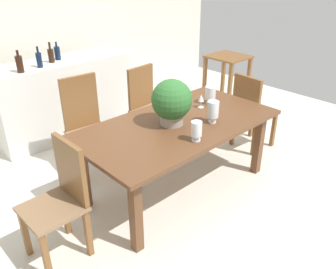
{
  "coord_description": "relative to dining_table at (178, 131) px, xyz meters",
  "views": [
    {
      "loc": [
        -2.15,
        -2.18,
        2.17
      ],
      "look_at": [
        0.04,
        0.14,
        0.54
      ],
      "focal_mm": 37.26,
      "sensor_mm": 36.0,
      "label": 1
    }
  ],
  "objects": [
    {
      "name": "crystal_vase_left",
      "position": [
        -0.15,
        -0.36,
        0.2
      ],
      "size": [
        0.1,
        0.1,
        0.18
      ],
      "color": "silver",
      "rests_on": "dining_table"
    },
    {
      "name": "crystal_vase_right",
      "position": [
        0.6,
        0.11,
        0.21
      ],
      "size": [
        0.12,
        0.12,
        0.19
      ],
      "color": "silver",
      "rests_on": "dining_table"
    },
    {
      "name": "dining_table",
      "position": [
        0.0,
        0.0,
        0.0
      ],
      "size": [
        1.97,
        1.05,
        0.75
      ],
      "color": "brown",
      "rests_on": "ground"
    },
    {
      "name": "back_wall",
      "position": [
        0.0,
        2.65,
        0.64
      ],
      "size": [
        6.4,
        0.1,
        2.6
      ],
      "primitive_type": "cube",
      "color": "beige",
      "rests_on": "ground"
    },
    {
      "name": "chair_head_end",
      "position": [
        -1.25,
        0.0,
        -0.12
      ],
      "size": [
        0.44,
        0.43,
        0.97
      ],
      "rotation": [
        0.0,
        0.0,
        -1.56
      ],
      "color": "brown",
      "rests_on": "ground"
    },
    {
      "name": "wine_glass",
      "position": [
        0.44,
        0.11,
        0.19
      ],
      "size": [
        0.06,
        0.06,
        0.14
      ],
      "color": "silver",
      "rests_on": "dining_table"
    },
    {
      "name": "wine_bottle_dark",
      "position": [
        -0.15,
        2.02,
        0.43
      ],
      "size": [
        0.07,
        0.07,
        0.22
      ],
      "color": "#0F1E38",
      "rests_on": "kitchen_counter"
    },
    {
      "name": "wine_bottle_tall",
      "position": [
        -0.72,
        1.81,
        0.44
      ],
      "size": [
        0.08,
        0.08,
        0.25
      ],
      "color": "black",
      "rests_on": "kitchen_counter"
    },
    {
      "name": "ground_plane",
      "position": [
        0.0,
        0.05,
        -0.66
      ],
      "size": [
        7.04,
        7.04,
        0.0
      ],
      "primitive_type": "plane",
      "color": "silver"
    },
    {
      "name": "kitchen_counter",
      "position": [
        -0.16,
        1.98,
        -0.16
      ],
      "size": [
        1.83,
        0.59,
        1.0
      ],
      "primitive_type": "cube",
      "color": "silver",
      "rests_on": "ground"
    },
    {
      "name": "chair_far_left",
      "position": [
        -0.43,
        0.99,
        -0.08
      ],
      "size": [
        0.48,
        0.47,
        1.06
      ],
      "rotation": [
        0.0,
        0.0,
        -0.09
      ],
      "color": "brown",
      "rests_on": "ground"
    },
    {
      "name": "wine_bottle_amber",
      "position": [
        -0.47,
        1.85,
        0.43
      ],
      "size": [
        0.07,
        0.07,
        0.25
      ],
      "color": "#0F1E38",
      "rests_on": "kitchen_counter"
    },
    {
      "name": "side_table",
      "position": [
        2.23,
        1.13,
        -0.07
      ],
      "size": [
        0.56,
        0.59,
        0.79
      ],
      "color": "brown",
      "rests_on": "ground"
    },
    {
      "name": "crystal_vase_center_near",
      "position": [
        0.24,
        -0.22,
        0.22
      ],
      "size": [
        0.11,
        0.11,
        0.22
      ],
      "color": "silver",
      "rests_on": "dining_table"
    },
    {
      "name": "flower_centerpiece",
      "position": [
        -0.07,
        0.02,
        0.32
      ],
      "size": [
        0.38,
        0.38,
        0.44
      ],
      "color": "gray",
      "rests_on": "dining_table"
    },
    {
      "name": "chair_far_right",
      "position": [
        0.44,
        0.99,
        -0.11
      ],
      "size": [
        0.47,
        0.47,
        0.99
      ],
      "rotation": [
        0.0,
        0.0,
        0.08
      ],
      "color": "brown",
      "rests_on": "ground"
    },
    {
      "name": "wine_bottle_clear",
      "position": [
        -0.27,
        1.96,
        0.43
      ],
      "size": [
        0.07,
        0.07,
        0.25
      ],
      "color": "black",
      "rests_on": "kitchen_counter"
    },
    {
      "name": "chair_foot_end",
      "position": [
        1.25,
        0.01,
        -0.13
      ],
      "size": [
        0.48,
        0.46,
        0.95
      ],
      "rotation": [
        0.0,
        0.0,
        1.49
      ],
      "color": "brown",
      "rests_on": "ground"
    }
  ]
}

